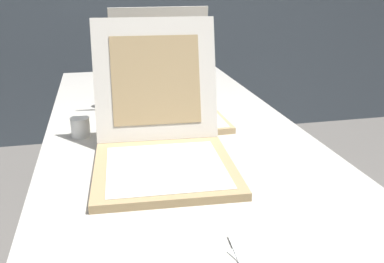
{
  "coord_description": "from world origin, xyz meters",
  "views": [
    {
      "loc": [
        -0.25,
        -0.74,
        1.23
      ],
      "look_at": [
        0.02,
        0.43,
        0.78
      ],
      "focal_mm": 38.87,
      "sensor_mm": 36.0,
      "label": 1
    }
  ],
  "objects_px": {
    "pizza_box_middle": "(167,104)",
    "pizza_box_front": "(162,146)",
    "table": "(176,144)",
    "cup_white_mid": "(80,127)",
    "cup_white_far": "(105,99)",
    "napkin_pile": "(271,255)"
  },
  "relations": [
    {
      "from": "pizza_box_middle",
      "to": "pizza_box_front",
      "type": "bearing_deg",
      "value": -102.89
    },
    {
      "from": "table",
      "to": "pizza_box_front",
      "type": "distance_m",
      "value": 0.29
    },
    {
      "from": "pizza_box_middle",
      "to": "cup_white_mid",
      "type": "distance_m",
      "value": 0.35
    },
    {
      "from": "pizza_box_middle",
      "to": "cup_white_mid",
      "type": "bearing_deg",
      "value": -159.24
    },
    {
      "from": "pizza_box_middle",
      "to": "cup_white_mid",
      "type": "height_order",
      "value": "pizza_box_middle"
    },
    {
      "from": "cup_white_mid",
      "to": "cup_white_far",
      "type": "xyz_separation_m",
      "value": [
        0.09,
        0.34,
        0.0
      ]
    },
    {
      "from": "pizza_box_front",
      "to": "pizza_box_middle",
      "type": "xyz_separation_m",
      "value": [
        0.08,
        0.41,
        0.0
      ]
    },
    {
      "from": "pizza_box_front",
      "to": "pizza_box_middle",
      "type": "bearing_deg",
      "value": 82.51
    },
    {
      "from": "cup_white_mid",
      "to": "napkin_pile",
      "type": "height_order",
      "value": "cup_white_mid"
    },
    {
      "from": "pizza_box_middle",
      "to": "cup_white_far",
      "type": "xyz_separation_m",
      "value": [
        -0.23,
        0.21,
        -0.02
      ]
    },
    {
      "from": "table",
      "to": "pizza_box_middle",
      "type": "height_order",
      "value": "pizza_box_middle"
    },
    {
      "from": "pizza_box_front",
      "to": "napkin_pile",
      "type": "height_order",
      "value": "pizza_box_front"
    },
    {
      "from": "table",
      "to": "napkin_pile",
      "type": "xyz_separation_m",
      "value": [
        0.05,
        -0.72,
        0.05
      ]
    },
    {
      "from": "pizza_box_middle",
      "to": "table",
      "type": "bearing_deg",
      "value": -90.01
    },
    {
      "from": "cup_white_far",
      "to": "napkin_pile",
      "type": "bearing_deg",
      "value": -75.32
    },
    {
      "from": "pizza_box_front",
      "to": "cup_white_far",
      "type": "relative_size",
      "value": 7.69
    },
    {
      "from": "pizza_box_middle",
      "to": "napkin_pile",
      "type": "relative_size",
      "value": 2.36
    },
    {
      "from": "pizza_box_front",
      "to": "cup_white_mid",
      "type": "bearing_deg",
      "value": 133.69
    },
    {
      "from": "table",
      "to": "cup_white_mid",
      "type": "xyz_separation_m",
      "value": [
        -0.32,
        0.03,
        0.08
      ]
    },
    {
      "from": "pizza_box_front",
      "to": "cup_white_mid",
      "type": "xyz_separation_m",
      "value": [
        -0.24,
        0.28,
        -0.02
      ]
    },
    {
      "from": "cup_white_mid",
      "to": "napkin_pile",
      "type": "xyz_separation_m",
      "value": [
        0.38,
        -0.75,
        -0.03
      ]
    },
    {
      "from": "pizza_box_middle",
      "to": "napkin_pile",
      "type": "height_order",
      "value": "pizza_box_middle"
    }
  ]
}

